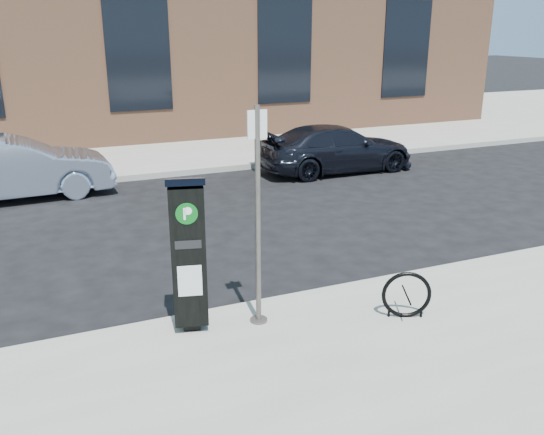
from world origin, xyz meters
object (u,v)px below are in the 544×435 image
sign_pole (258,220)px  car_silver (13,168)px  parking_kiosk (188,253)px  car_dark (337,148)px  bike_rack (406,295)px

sign_pole → car_silver: (-2.88, 7.91, -0.82)m
car_silver → parking_kiosk: bearing=-167.8°
sign_pole → car_dark: bearing=53.3°
parking_kiosk → car_silver: size_ratio=0.46×
sign_pole → bike_rack: bearing=-20.8°
bike_rack → car_silver: car_silver is taller
car_silver → car_dark: size_ratio=0.99×
parking_kiosk → car_dark: bearing=63.6°
car_dark → car_silver: bearing=86.2°
sign_pole → car_dark: (5.24, 7.40, -0.90)m
car_dark → parking_kiosk: bearing=139.7°
parking_kiosk → car_silver: parking_kiosk is taller
bike_rack → car_silver: 9.76m
sign_pole → car_dark: size_ratio=0.64×
car_silver → car_dark: car_silver is taller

